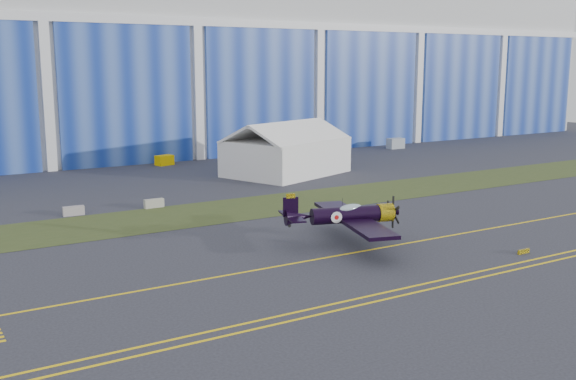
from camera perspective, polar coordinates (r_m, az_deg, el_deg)
ground at (r=51.59m, az=-7.63°, el=-5.72°), size 260.00×260.00×0.00m
grass_median at (r=64.27m, az=-12.66°, el=-2.60°), size 260.00×10.00×0.02m
hangar at (r=118.90m, az=-22.10°, el=10.11°), size 220.00×45.70×30.00m
taxiway_centreline at (r=47.24m, az=-5.17°, el=-7.19°), size 200.00×0.20×0.02m
edge_line_near at (r=39.40m, az=1.05°, el=-10.84°), size 80.00×0.20×0.02m
edge_line_far at (r=40.19m, az=0.27°, el=-10.40°), size 80.00×0.20×0.02m
guard_board_right at (r=55.28m, az=19.32°, el=-4.93°), size 1.20×0.15×0.35m
warbird at (r=54.43m, az=4.92°, el=-2.11°), size 14.11×15.65×3.90m
tent at (r=89.20m, az=-0.16°, el=3.60°), size 18.14×15.77×7.06m
tug at (r=99.27m, az=-10.42°, el=2.50°), size 2.78×2.15×1.43m
gse_box at (r=118.51m, az=9.09°, el=3.92°), size 3.00×1.62×1.79m
barrier_a at (r=68.37m, az=-17.70°, el=-1.69°), size 2.03×0.71×0.90m
barrier_b at (r=69.93m, az=-11.28°, el=-1.12°), size 2.01×0.64×0.90m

